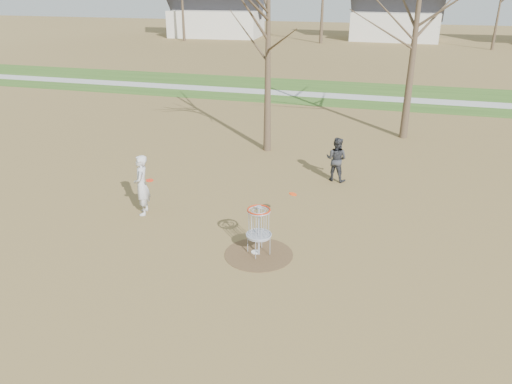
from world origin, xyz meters
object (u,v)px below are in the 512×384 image
at_px(player_throwing, 336,159).
at_px(disc_grounded, 255,252).
at_px(player_standing, 142,185).
at_px(disc_golf_basket, 259,223).

height_order(player_throwing, disc_grounded, player_throwing).
xyz_separation_m(player_standing, player_throwing, (5.27, 4.37, -0.14)).
relative_size(player_standing, disc_grounded, 8.47).
bearing_deg(player_standing, disc_grounded, 51.25).
height_order(player_standing, player_throwing, player_standing).
height_order(player_throwing, disc_golf_basket, player_throwing).
distance_m(player_throwing, disc_grounded, 5.95).
bearing_deg(player_throwing, disc_grounded, 90.86).
distance_m(disc_grounded, disc_golf_basket, 0.90).
relative_size(player_throwing, disc_grounded, 7.22).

